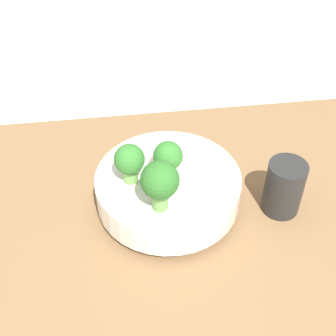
{
  "coord_description": "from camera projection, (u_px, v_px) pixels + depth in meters",
  "views": [
    {
      "loc": [
        -0.05,
        -0.53,
        0.65
      ],
      "look_at": [
        0.02,
        0.02,
        0.13
      ],
      "focal_mm": 50.0,
      "sensor_mm": 36.0,
      "label": 1
    }
  ],
  "objects": [
    {
      "name": "cup",
      "position": [
        284.0,
        187.0,
        0.79
      ],
      "size": [
        0.06,
        0.06,
        0.1
      ],
      "color": "black",
      "rests_on": "table"
    },
    {
      "name": "ground_plane",
      "position": [
        158.0,
        232.0,
        0.83
      ],
      "size": [
        6.0,
        6.0,
        0.0
      ],
      "primitive_type": "plane",
      "color": "silver"
    },
    {
      "name": "table",
      "position": [
        158.0,
        224.0,
        0.82
      ],
      "size": [
        0.91,
        0.6,
        0.04
      ],
      "color": "brown",
      "rests_on": "ground_plane"
    },
    {
      "name": "broccoli_floret_front",
      "position": [
        163.0,
        182.0,
        0.69
      ],
      "size": [
        0.06,
        0.06,
        0.09
      ],
      "color": "#609347",
      "rests_on": "bowl"
    },
    {
      "name": "broccoli_floret_left",
      "position": [
        129.0,
        161.0,
        0.74
      ],
      "size": [
        0.05,
        0.05,
        0.07
      ],
      "color": "#6BA34C",
      "rests_on": "bowl"
    },
    {
      "name": "bowl",
      "position": [
        168.0,
        189.0,
        0.8
      ],
      "size": [
        0.25,
        0.25,
        0.07
      ],
      "color": "silver",
      "rests_on": "table"
    },
    {
      "name": "broccoli_floret_center",
      "position": [
        168.0,
        157.0,
        0.75
      ],
      "size": [
        0.05,
        0.05,
        0.07
      ],
      "color": "#6BA34C",
      "rests_on": "bowl"
    }
  ]
}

